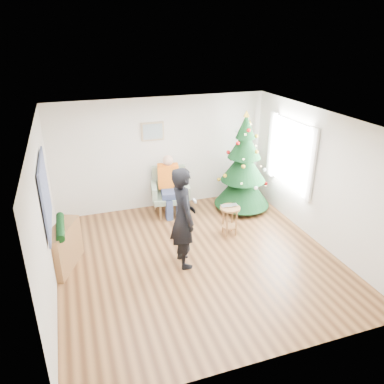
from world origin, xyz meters
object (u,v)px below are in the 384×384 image
object	(u,v)px
stool	(230,221)
console	(64,248)
standing_man	(183,218)
christmas_tree	(244,166)
armchair	(170,196)

from	to	relation	value
stool	console	distance (m)	3.27
stool	standing_man	distance (m)	1.53
christmas_tree	standing_man	bearing A→B (deg)	-138.79
christmas_tree	console	size ratio (longest dim) A/B	2.34
christmas_tree	stool	world-z (taller)	christmas_tree
armchair	console	distance (m)	2.85
stool	console	bearing A→B (deg)	-177.64
console	christmas_tree	bearing A→B (deg)	39.45
standing_man	console	bearing A→B (deg)	73.89
stool	standing_man	xyz separation A→B (m)	(-1.22, -0.70, 0.61)
standing_man	armchair	bearing A→B (deg)	-9.88
christmas_tree	stool	xyz separation A→B (m)	(-0.79, -1.06, -0.74)
christmas_tree	console	distance (m)	4.28
stool	christmas_tree	bearing A→B (deg)	53.40
christmas_tree	console	bearing A→B (deg)	-163.61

